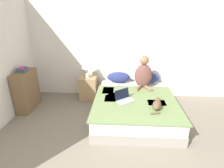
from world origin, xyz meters
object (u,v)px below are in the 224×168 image
(pillow_far, at_px, (148,78))
(cat_tabby, at_px, (157,104))
(nightstand, at_px, (89,88))
(book_stack_top, at_px, (23,69))
(bookshelf, at_px, (27,90))
(laptop_open, at_px, (124,98))
(table_lamp, at_px, (87,64))
(person_sitting, at_px, (143,74))
(pillow_near, at_px, (119,77))
(bed, at_px, (134,106))

(pillow_far, height_order, cat_tabby, pillow_far)
(nightstand, relative_size, book_stack_top, 2.65)
(nightstand, relative_size, bookshelf, 0.64)
(laptop_open, height_order, table_lamp, table_lamp)
(book_stack_top, bearing_deg, laptop_open, -8.48)
(person_sitting, bearing_deg, book_stack_top, -171.15)
(book_stack_top, bearing_deg, pillow_far, 14.03)
(bookshelf, distance_m, book_stack_top, 0.52)
(laptop_open, bearing_deg, book_stack_top, 133.43)
(nightstand, bearing_deg, person_sitting, -9.22)
(pillow_near, distance_m, book_stack_top, 2.28)
(cat_tabby, relative_size, bookshelf, 0.49)
(bed, height_order, bookshelf, bookshelf)
(bed, height_order, book_stack_top, book_stack_top)
(cat_tabby, distance_m, bookshelf, 2.96)
(person_sitting, distance_m, table_lamp, 1.42)
(pillow_near, bearing_deg, cat_tabby, -60.21)
(pillow_far, height_order, table_lamp, table_lamp)
(bed, xyz_separation_m, pillow_near, (-0.38, 0.88, 0.36))
(person_sitting, distance_m, nightstand, 1.50)
(nightstand, bearing_deg, bookshelf, -153.92)
(bed, xyz_separation_m, person_sitting, (0.22, 0.59, 0.56))
(nightstand, bearing_deg, pillow_far, 2.54)
(person_sitting, height_order, bookshelf, person_sitting)
(pillow_near, bearing_deg, table_lamp, -173.26)
(laptop_open, bearing_deg, bed, -0.70)
(cat_tabby, bearing_deg, bookshelf, 94.56)
(person_sitting, relative_size, laptop_open, 1.80)
(book_stack_top, bearing_deg, bed, -3.69)
(bed, height_order, pillow_near, pillow_near)
(person_sitting, xyz_separation_m, bookshelf, (-2.73, -0.42, -0.32))
(pillow_near, relative_size, laptop_open, 1.38)
(pillow_far, bearing_deg, table_lamp, -176.53)
(pillow_far, distance_m, nightstand, 1.58)
(bed, height_order, laptop_open, laptop_open)
(table_lamp, bearing_deg, laptop_open, -45.73)
(cat_tabby, relative_size, laptop_open, 1.05)
(bed, relative_size, bookshelf, 2.21)
(pillow_near, relative_size, person_sitting, 0.77)
(bed, bearing_deg, cat_tabby, -49.49)
(laptop_open, bearing_deg, cat_tabby, -62.12)
(cat_tabby, bearing_deg, nightstand, 67.56)
(pillow_far, xyz_separation_m, cat_tabby, (0.01, -1.33, -0.05))
(pillow_far, bearing_deg, laptop_open, -119.96)
(bed, relative_size, nightstand, 3.45)
(cat_tabby, bearing_deg, pillow_far, 16.96)
(pillow_near, relative_size, pillow_far, 1.00)
(pillow_near, distance_m, table_lamp, 0.88)
(bed, distance_m, bookshelf, 2.52)
(bed, xyz_separation_m, pillow_far, (0.38, 0.88, 0.36))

